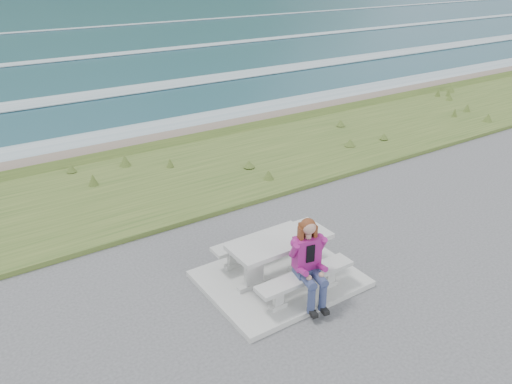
# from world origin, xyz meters

# --- Properties ---
(concrete_slab) EXTENTS (2.60, 2.10, 0.10)m
(concrete_slab) POSITION_xyz_m (0.00, 0.00, 0.05)
(concrete_slab) COLOR #B0B0AB
(concrete_slab) RESTS_ON ground
(picnic_table) EXTENTS (1.80, 0.75, 0.75)m
(picnic_table) POSITION_xyz_m (0.00, 0.00, 0.68)
(picnic_table) COLOR #B0B0AB
(picnic_table) RESTS_ON concrete_slab
(bench_landward) EXTENTS (1.80, 0.35, 0.45)m
(bench_landward) POSITION_xyz_m (0.00, -0.70, 0.45)
(bench_landward) COLOR #B0B0AB
(bench_landward) RESTS_ON concrete_slab
(bench_seaward) EXTENTS (1.80, 0.35, 0.45)m
(bench_seaward) POSITION_xyz_m (0.00, 0.70, 0.45)
(bench_seaward) COLOR #B0B0AB
(bench_seaward) RESTS_ON concrete_slab
(grass_verge) EXTENTS (160.00, 4.50, 0.22)m
(grass_verge) POSITION_xyz_m (0.00, 5.00, 0.00)
(grass_verge) COLOR #32501E
(grass_verge) RESTS_ON ground
(shore_drop) EXTENTS (160.00, 0.80, 2.20)m
(shore_drop) POSITION_xyz_m (0.00, 7.90, 0.00)
(shore_drop) COLOR #6D5E52
(shore_drop) RESTS_ON ground
(ocean) EXTENTS (1600.00, 1600.00, 0.09)m
(ocean) POSITION_xyz_m (0.00, 25.09, -1.74)
(ocean) COLOR #214E5D
(ocean) RESTS_ON ground
(seated_woman) EXTENTS (0.55, 0.79, 1.44)m
(seated_woman) POSITION_xyz_m (-0.01, -0.83, 0.63)
(seated_woman) COLOR navy
(seated_woman) RESTS_ON concrete_slab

